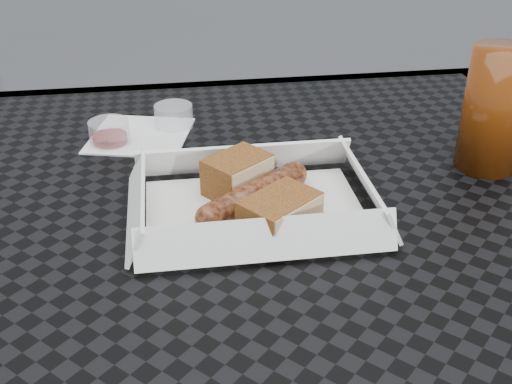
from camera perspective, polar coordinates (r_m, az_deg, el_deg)
patio_table at (r=0.70m, az=1.26°, el=-7.05°), size 0.80×0.80×0.74m
food_tray at (r=0.66m, az=-0.13°, el=-1.69°), size 0.22×0.15×0.00m
bratwurst at (r=0.65m, az=-0.17°, el=-0.28°), size 0.13×0.10×0.03m
bread_near at (r=0.68m, az=-1.66°, el=1.54°), size 0.08×0.08×0.04m
bread_far at (r=0.61m, az=2.12°, el=-1.99°), size 0.09×0.08×0.04m
veg_garnish at (r=0.63m, az=5.00°, el=-3.14°), size 0.03×0.03×0.00m
napkin at (r=0.84m, az=-10.26°, el=4.97°), size 0.15×0.15×0.00m
condiment_cup_sauce at (r=0.82m, az=-12.90°, el=5.17°), size 0.05×0.05×0.03m
condiment_cup_empty at (r=0.85m, az=-7.33°, el=6.70°), size 0.05×0.05×0.03m
drink_glass at (r=0.77m, az=20.46°, el=6.88°), size 0.07×0.07×0.14m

